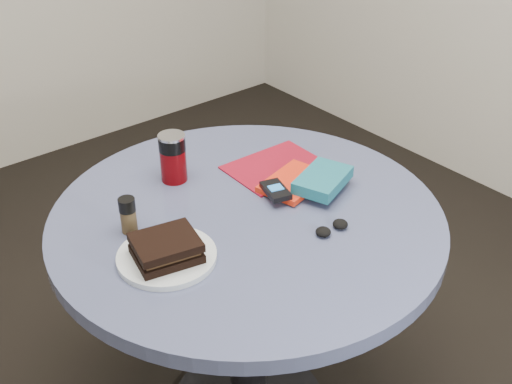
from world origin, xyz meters
TOP-DOWN VIEW (x-y plane):
  - table at (0.00, 0.00)m, footprint 1.00×1.00m
  - plate at (-0.26, -0.03)m, footprint 0.24×0.24m
  - sandwich at (-0.26, -0.04)m, footprint 0.17×0.15m
  - soda_can at (-0.05, 0.25)m, footprint 0.09×0.09m
  - pepper_grinder at (-0.27, 0.12)m, footprint 0.04×0.04m
  - magazine at (0.21, 0.13)m, footprint 0.27×0.21m
  - red_book at (0.18, 0.02)m, footprint 0.21×0.17m
  - novel at (0.22, -0.05)m, footprint 0.19×0.16m
  - mp3_player at (0.10, 0.00)m, footprint 0.08×0.10m
  - headphones at (0.11, -0.19)m, footprint 0.09×0.04m

SIDE VIEW (x-z plane):
  - table at x=0.00m, z-range 0.21..0.96m
  - magazine at x=0.21m, z-range 0.75..0.75m
  - plate at x=-0.26m, z-range 0.75..0.76m
  - headphones at x=0.11m, z-range 0.75..0.77m
  - red_book at x=0.18m, z-range 0.75..0.77m
  - mp3_player at x=0.10m, z-range 0.77..0.79m
  - novel at x=0.22m, z-range 0.77..0.80m
  - sandwich at x=-0.26m, z-range 0.76..0.81m
  - pepper_grinder at x=-0.27m, z-range 0.75..0.84m
  - soda_can at x=-0.05m, z-range 0.75..0.89m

